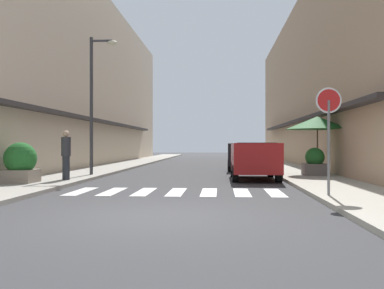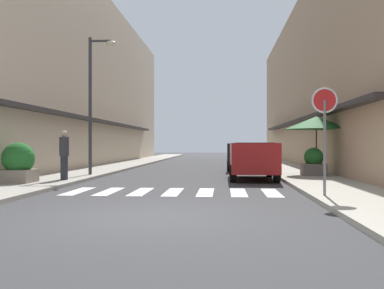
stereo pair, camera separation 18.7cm
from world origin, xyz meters
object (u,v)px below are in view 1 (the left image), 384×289
object	(u,v)px
parked_car_near	(254,156)
parked_car_mid	(245,153)
round_street_sign	(329,113)
cafe_umbrella	(317,123)
pedestrian_walking_near	(66,154)
planter_midblock	(315,163)
street_lamp	(95,92)
planter_corner	(20,163)

from	to	relation	value
parked_car_near	parked_car_mid	bearing A→B (deg)	90.00
round_street_sign	cafe_umbrella	world-z (taller)	round_street_sign
pedestrian_walking_near	planter_midblock	bearing A→B (deg)	126.66
parked_car_mid	pedestrian_walking_near	xyz separation A→B (m)	(-6.91, -8.08, 0.14)
cafe_umbrella	planter_midblock	size ratio (longest dim) A/B	2.36
parked_car_mid	cafe_umbrella	xyz separation A→B (m)	(2.80, -4.54, 1.40)
street_lamp	pedestrian_walking_near	size ratio (longest dim) A/B	3.28
planter_corner	planter_midblock	xyz separation A→B (m)	(10.63, 4.16, -0.14)
planter_midblock	parked_car_near	bearing A→B (deg)	-160.21
planter_corner	pedestrian_walking_near	size ratio (longest dim) A/B	0.76
street_lamp	planter_midblock	world-z (taller)	street_lamp
round_street_sign	planter_corner	world-z (taller)	round_street_sign
street_lamp	pedestrian_walking_near	distance (m)	3.81
round_street_sign	planter_midblock	xyz separation A→B (m)	(1.20, 7.10, -1.57)
cafe_umbrella	parked_car_near	bearing A→B (deg)	-152.41
parked_car_near	planter_corner	xyz separation A→B (m)	(-8.05, -3.23, -0.14)
pedestrian_walking_near	street_lamp	bearing A→B (deg)	-166.04
cafe_umbrella	planter_midblock	distance (m)	1.78
cafe_umbrella	round_street_sign	bearing A→B (deg)	-100.55
round_street_sign	cafe_umbrella	xyz separation A→B (m)	(1.42, 7.64, 0.12)
planter_corner	planter_midblock	size ratio (longest dim) A/B	1.18
round_street_sign	planter_corner	size ratio (longest dim) A/B	2.01
round_street_sign	street_lamp	distance (m)	10.69
round_street_sign	street_lamp	xyz separation A→B (m)	(-8.04, 6.89, 1.45)
planter_midblock	planter_corner	bearing A→B (deg)	-158.62
cafe_umbrella	pedestrian_walking_near	size ratio (longest dim) A/B	1.52
parked_car_mid	pedestrian_walking_near	bearing A→B (deg)	-130.56
street_lamp	cafe_umbrella	distance (m)	9.58
street_lamp	parked_car_mid	bearing A→B (deg)	38.44
round_street_sign	planter_corner	bearing A→B (deg)	162.67
round_street_sign	planter_midblock	world-z (taller)	round_street_sign
planter_corner	pedestrian_walking_near	world-z (taller)	pedestrian_walking_near
parked_car_near	parked_car_mid	world-z (taller)	same
parked_car_near	pedestrian_walking_near	bearing A→B (deg)	-163.30
pedestrian_walking_near	parked_car_mid	bearing A→B (deg)	158.56
cafe_umbrella	planter_corner	size ratio (longest dim) A/B	2.00
street_lamp	planter_midblock	size ratio (longest dim) A/B	5.10
parked_car_mid	cafe_umbrella	distance (m)	5.51
parked_car_near	planter_midblock	world-z (taller)	parked_car_near
cafe_umbrella	pedestrian_walking_near	world-z (taller)	cafe_umbrella
planter_midblock	pedestrian_walking_near	size ratio (longest dim) A/B	0.64
planter_corner	planter_midblock	world-z (taller)	planter_corner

